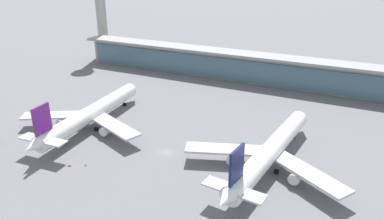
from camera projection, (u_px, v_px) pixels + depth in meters
ground_plane at (166, 153)px, 121.08m from camera, size 1200.00×1200.00×0.00m
airliner_left_stand at (90, 114)px, 137.00m from camera, size 51.03×66.55×17.71m
airliner_centre_stand at (270, 152)px, 110.03m from camera, size 50.88×66.53×17.71m
service_truck_near_nose_red at (62, 142)px, 126.28m from camera, size 2.93×3.33×2.05m
service_truck_under_wing_yellow at (122, 131)px, 134.03m from camera, size 3.31×2.74×2.05m
terminal_building at (247, 67)px, 189.12m from camera, size 198.24×12.80×15.20m
safety_cone_alpha at (70, 165)px, 112.96m from camera, size 0.62×0.62×0.70m
safety_cone_charlie at (85, 165)px, 113.16m from camera, size 0.62×0.62×0.70m
safety_cone_delta at (45, 149)px, 122.74m from camera, size 0.62×0.62×0.70m
safety_cone_echo at (69, 165)px, 112.95m from camera, size 0.62×0.62×0.70m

